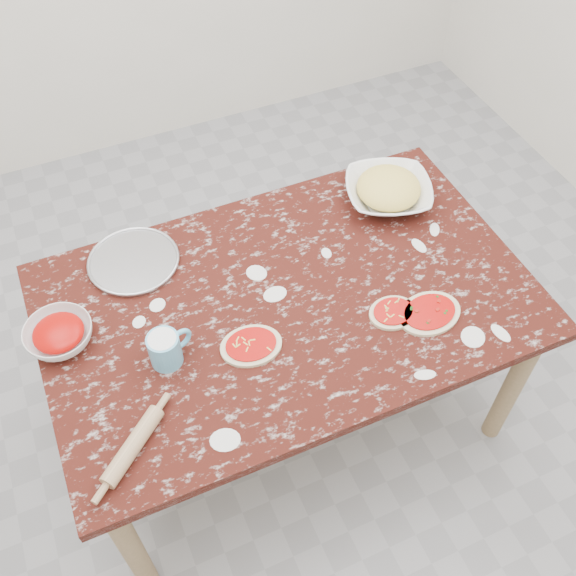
# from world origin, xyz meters

# --- Properties ---
(ground) EXTENTS (4.00, 4.00, 0.00)m
(ground) POSITION_xyz_m (0.00, 0.00, 0.00)
(ground) COLOR gray
(worktable) EXTENTS (1.60, 1.00, 0.75)m
(worktable) POSITION_xyz_m (0.00, 0.00, 0.67)
(worktable) COLOR #35100B
(worktable) RESTS_ON ground
(pizza_tray) EXTENTS (0.40, 0.40, 0.01)m
(pizza_tray) POSITION_xyz_m (-0.42, 0.35, 0.76)
(pizza_tray) COLOR #B2B2B7
(pizza_tray) RESTS_ON worktable
(sauce_bowl) EXTENTS (0.27, 0.27, 0.07)m
(sauce_bowl) POSITION_xyz_m (-0.72, 0.12, 0.78)
(sauce_bowl) COLOR white
(sauce_bowl) RESTS_ON worktable
(cheese_bowl) EXTENTS (0.40, 0.40, 0.08)m
(cheese_bowl) POSITION_xyz_m (0.53, 0.28, 0.79)
(cheese_bowl) COLOR white
(cheese_bowl) RESTS_ON worktable
(flour_mug) EXTENTS (0.14, 0.10, 0.11)m
(flour_mug) POSITION_xyz_m (-0.43, -0.07, 0.81)
(flour_mug) COLOR #5BAFD7
(flour_mug) RESTS_ON worktable
(pizza_left) EXTENTS (0.21, 0.17, 0.02)m
(pizza_left) POSITION_xyz_m (-0.18, -0.13, 0.76)
(pizza_left) COLOR beige
(pizza_left) RESTS_ON worktable
(pizza_mid) EXTENTS (0.16, 0.13, 0.02)m
(pizza_mid) POSITION_xyz_m (0.28, -0.20, 0.76)
(pizza_mid) COLOR beige
(pizza_mid) RESTS_ON worktable
(pizza_right) EXTENTS (0.23, 0.18, 0.02)m
(pizza_right) POSITION_xyz_m (0.39, -0.25, 0.76)
(pizza_right) COLOR beige
(pizza_right) RESTS_ON worktable
(rolling_pin) EXTENTS (0.22, 0.20, 0.05)m
(rolling_pin) POSITION_xyz_m (-0.61, -0.32, 0.77)
(rolling_pin) COLOR tan
(rolling_pin) RESTS_ON worktable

